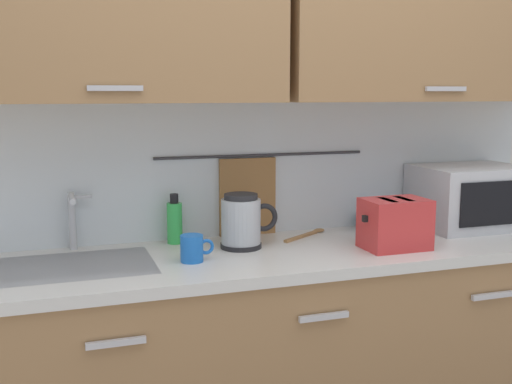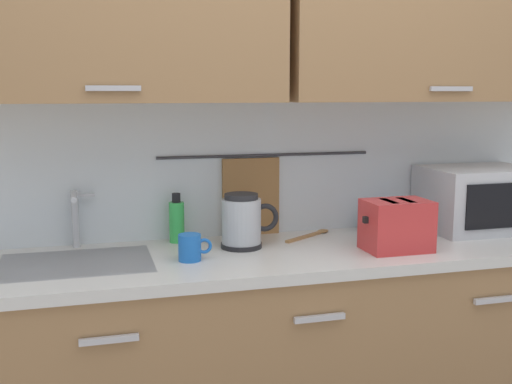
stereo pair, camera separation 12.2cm
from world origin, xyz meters
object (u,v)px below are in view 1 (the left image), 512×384
object	(u,v)px
microwave	(470,197)
dish_soap_bottle	(175,222)
electric_kettle	(242,222)
mug_near_sink	(193,248)
mixing_bowl	(381,220)
wooden_spoon	(309,234)
toaster	(395,224)

from	to	relation	value
microwave	dish_soap_bottle	bearing A→B (deg)	174.65
electric_kettle	mug_near_sink	distance (m)	0.27
mixing_bowl	microwave	bearing A→B (deg)	-8.85
mixing_bowl	mug_near_sink	bearing A→B (deg)	-165.35
electric_kettle	mixing_bowl	size ratio (longest dim) A/B	1.06
dish_soap_bottle	mug_near_sink	world-z (taller)	dish_soap_bottle
electric_kettle	wooden_spoon	bearing A→B (deg)	18.67
microwave	dish_soap_bottle	xyz separation A→B (m)	(-1.29, 0.12, -0.05)
electric_kettle	toaster	distance (m)	0.58
mug_near_sink	mixing_bowl	bearing A→B (deg)	14.65
mug_near_sink	mixing_bowl	size ratio (longest dim) A/B	0.56
microwave	dish_soap_bottle	world-z (taller)	microwave
toaster	dish_soap_bottle	bearing A→B (deg)	155.73
electric_kettle	dish_soap_bottle	size ratio (longest dim) A/B	1.16
microwave	wooden_spoon	world-z (taller)	microwave
toaster	electric_kettle	bearing A→B (deg)	160.16
microwave	mug_near_sink	world-z (taller)	microwave
mixing_bowl	electric_kettle	bearing A→B (deg)	-171.75
toaster	wooden_spoon	bearing A→B (deg)	125.20
electric_kettle	dish_soap_bottle	bearing A→B (deg)	146.38
microwave	mug_near_sink	bearing A→B (deg)	-172.60
mixing_bowl	wooden_spoon	xyz separation A→B (m)	(-0.33, 0.02, -0.04)
wooden_spoon	mixing_bowl	bearing A→B (deg)	-2.81
electric_kettle	mixing_bowl	xyz separation A→B (m)	(0.65, 0.09, -0.06)
mug_near_sink	dish_soap_bottle	bearing A→B (deg)	91.11
dish_soap_bottle	microwave	bearing A→B (deg)	-5.35
toaster	wooden_spoon	world-z (taller)	toaster
wooden_spoon	electric_kettle	bearing A→B (deg)	-161.33
electric_kettle	mug_near_sink	world-z (taller)	electric_kettle
microwave	toaster	size ratio (longest dim) A/B	1.80
mug_near_sink	wooden_spoon	size ratio (longest dim) A/B	0.49
microwave	wooden_spoon	size ratio (longest dim) A/B	1.87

